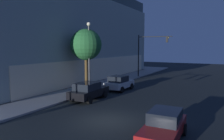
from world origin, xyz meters
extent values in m
plane|color=black|center=(0.00, 0.00, 0.00)|extent=(120.00, 120.00, 0.00)
cube|color=#4C4C51|center=(15.73, 22.94, 0.07)|extent=(35.92, 26.35, 0.15)
cube|color=#F9E2B6|center=(15.73, 10.16, 1.79)|extent=(31.97, 0.60, 3.28)
cube|color=#95A29A|center=(15.73, 22.94, 6.35)|extent=(35.52, 25.95, 12.40)
cylinder|color=black|center=(21.54, 6.44, 3.64)|extent=(0.18, 0.18, 6.97)
cylinder|color=black|center=(21.80, 3.72, 6.79)|extent=(0.64, 5.47, 0.12)
cube|color=black|center=(21.99, 1.81, 6.29)|extent=(0.35, 0.35, 0.90)
sphere|color=yellow|center=(22.00, 1.63, 6.57)|extent=(0.18, 0.18, 0.18)
cylinder|color=#4C4C4C|center=(8.19, 7.21, 3.86)|extent=(0.16, 0.16, 7.41)
sphere|color=#F9EFC6|center=(8.19, 7.21, 7.71)|extent=(0.44, 0.44, 0.44)
cylinder|color=#503B1E|center=(8.63, 7.94, 2.02)|extent=(0.38, 0.38, 3.75)
sphere|color=#256230|center=(8.63, 7.94, 5.39)|extent=(3.73, 3.73, 3.73)
cube|color=maroon|center=(-1.34, -4.29, 0.66)|extent=(4.52, 1.95, 0.64)
cube|color=black|center=(-1.00, -4.28, 1.31)|extent=(2.12, 1.67, 0.66)
cylinder|color=black|center=(0.08, -5.11, 0.34)|extent=(0.69, 0.27, 0.68)
cylinder|color=black|center=(0.00, -3.35, 0.34)|extent=(0.69, 0.27, 0.68)
cube|color=black|center=(4.51, 4.67, 0.70)|extent=(4.62, 2.09, 0.69)
cube|color=black|center=(4.17, 4.66, 1.37)|extent=(2.48, 1.83, 0.66)
cube|color=#F9F4CC|center=(6.73, 5.32, 0.70)|extent=(0.13, 0.20, 0.12)
cube|color=#F9F4CC|center=(6.76, 4.15, 0.70)|extent=(0.13, 0.20, 0.12)
cylinder|color=black|center=(5.90, 5.68, 0.35)|extent=(0.71, 0.26, 0.70)
cylinder|color=black|center=(5.96, 3.73, 0.35)|extent=(0.71, 0.26, 0.70)
cylinder|color=black|center=(3.07, 5.60, 0.35)|extent=(0.71, 0.26, 0.70)
cylinder|color=black|center=(3.13, 3.65, 0.35)|extent=(0.71, 0.26, 0.70)
cube|color=#B7BABF|center=(10.09, 4.20, 0.70)|extent=(4.11, 2.08, 0.70)
cube|color=black|center=(9.79, 4.20, 1.39)|extent=(2.08, 1.83, 0.67)
cube|color=#F9F4CC|center=(12.09, 4.74, 0.70)|extent=(0.12, 0.20, 0.12)
cube|color=#F9F4CC|center=(12.06, 3.55, 0.70)|extent=(0.12, 0.20, 0.12)
cylinder|color=black|center=(11.38, 5.16, 0.36)|extent=(0.72, 0.26, 0.71)
cylinder|color=black|center=(11.33, 3.17, 0.36)|extent=(0.72, 0.26, 0.71)
cylinder|color=black|center=(8.86, 5.22, 0.36)|extent=(0.72, 0.26, 0.71)
cylinder|color=black|center=(8.81, 3.23, 0.36)|extent=(0.72, 0.26, 0.71)
camera|label=1|loc=(-12.51, -7.31, 5.07)|focal=34.69mm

